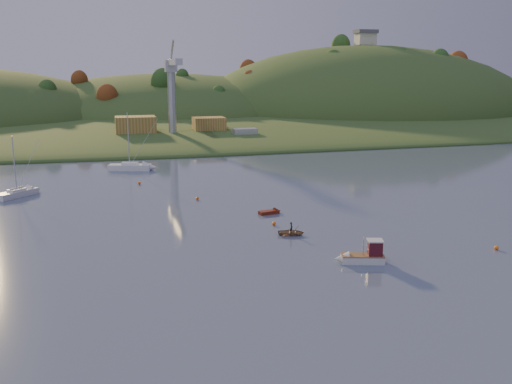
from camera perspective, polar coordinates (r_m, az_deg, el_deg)
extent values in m
plane|color=#39495E|center=(47.74, 6.64, -13.28)|extent=(500.00, 500.00, 0.00)
cube|color=#2E4A1D|center=(271.21, -11.43, 7.77)|extent=(620.00, 220.00, 1.50)
ellipsoid|color=#2E4A1D|center=(206.61, -10.30, 6.45)|extent=(640.00, 150.00, 7.00)
ellipsoid|color=#2E4A1D|center=(252.15, -8.86, 7.54)|extent=(140.00, 120.00, 36.00)
ellipsoid|color=#2E4A1D|center=(260.70, 10.60, 7.63)|extent=(150.00, 130.00, 60.00)
cube|color=beige|center=(260.16, 10.89, 14.78)|extent=(8.00, 6.00, 5.00)
cube|color=#595960|center=(260.33, 10.92, 15.48)|extent=(9.00, 7.00, 1.50)
cube|color=slate|center=(164.46, -7.34, 5.50)|extent=(42.00, 16.00, 2.40)
cube|color=olive|center=(163.91, -11.95, 6.57)|extent=(11.00, 8.00, 4.80)
cube|color=olive|center=(167.30, -4.72, 6.77)|extent=(9.00, 7.00, 4.00)
cylinder|color=#B7B7BC|center=(161.23, -8.41, 8.97)|extent=(2.20, 2.20, 18.00)
cube|color=#B7B7BC|center=(160.97, -8.52, 12.35)|extent=(3.20, 3.20, 3.20)
cube|color=#B7B7BC|center=(152.04, -8.14, 12.74)|extent=(1.80, 18.00, 1.60)
cube|color=#B7B7BC|center=(165.94, -8.73, 12.68)|extent=(1.80, 10.00, 1.60)
cube|color=silver|center=(62.79, 10.61, -6.60)|extent=(4.82, 2.83, 0.82)
cone|color=silver|center=(62.46, 8.54, -6.63)|extent=(1.98, 2.01, 1.64)
cube|color=brown|center=(62.65, 10.62, -6.23)|extent=(4.84, 2.88, 0.11)
cube|color=#47101A|center=(62.63, 11.81, -5.52)|extent=(1.78, 1.71, 1.64)
cube|color=silver|center=(62.37, 11.84, -4.77)|extent=(2.00, 1.94, 0.14)
cylinder|color=silver|center=(62.32, 10.66, -5.30)|extent=(0.10, 0.10, 2.18)
cube|color=silver|center=(100.36, -22.78, -0.17)|extent=(6.42, 6.66, 0.98)
cube|color=silver|center=(100.25, -22.81, 0.13)|extent=(2.99, 3.04, 0.62)
cylinder|color=silver|center=(99.49, -23.02, 2.61)|extent=(0.18, 0.18, 8.90)
cylinder|color=silver|center=(100.21, -22.82, 0.27)|extent=(2.03, 2.16, 0.12)
cylinder|color=silver|center=(100.19, -22.83, 0.33)|extent=(1.96, 2.07, 0.36)
cube|color=white|center=(119.47, -12.52, 2.43)|extent=(8.83, 4.64, 1.16)
cube|color=white|center=(119.37, -12.53, 2.73)|extent=(3.56, 2.66, 0.74)
cylinder|color=silver|center=(118.63, -12.65, 5.22)|extent=(0.18, 0.18, 10.58)
cylinder|color=silver|center=(119.33, -12.54, 2.85)|extent=(3.30, 0.99, 0.12)
cylinder|color=white|center=(119.31, -12.54, 2.89)|extent=(2.95, 1.11, 0.36)
imported|color=#8B6B4C|center=(71.74, 3.55, -4.05)|extent=(3.86, 3.19, 0.69)
imported|color=black|center=(71.64, 3.56, -3.77)|extent=(0.47, 0.59, 1.42)
cube|color=#631D0E|center=(81.83, 1.29, -2.04)|extent=(3.11, 1.81, 0.49)
cone|color=#631D0E|center=(82.53, 2.17, -1.92)|extent=(1.26, 1.37, 1.17)
cube|color=slate|center=(159.43, -1.12, 5.30)|extent=(15.72, 6.33, 1.99)
cube|color=#B7B7BC|center=(159.23, -1.12, 5.90)|extent=(6.79, 3.66, 2.65)
sphere|color=orange|center=(71.53, 22.91, -5.16)|extent=(0.50, 0.50, 0.50)
sphere|color=orange|center=(75.99, 1.81, -3.17)|extent=(0.50, 0.50, 0.50)
sphere|color=orange|center=(104.57, -11.59, 0.90)|extent=(0.50, 0.50, 0.50)
sphere|color=orange|center=(90.88, -5.89, -0.63)|extent=(0.50, 0.50, 0.50)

